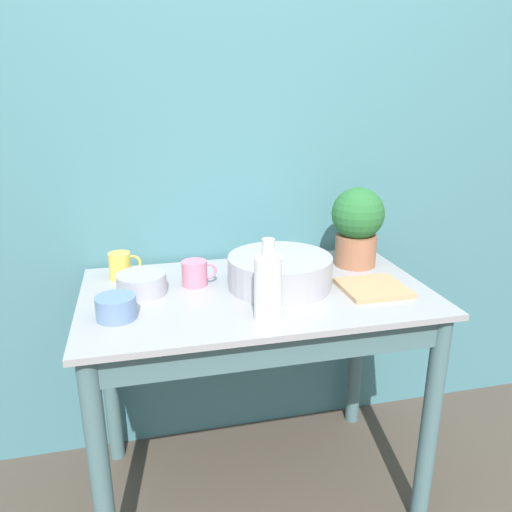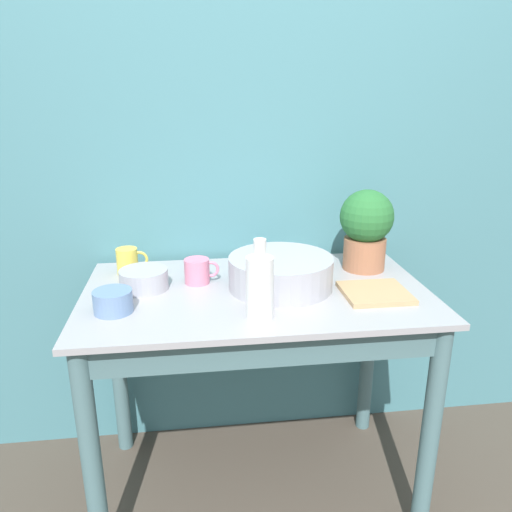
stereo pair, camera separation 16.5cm
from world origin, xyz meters
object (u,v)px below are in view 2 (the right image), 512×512
at_px(mug_pink, 198,271).
at_px(tray_board, 375,293).
at_px(bowl_small_blue, 113,301).
at_px(bowl_small_steel, 144,279).
at_px(bottle_tall, 260,287).
at_px(mug_yellow, 128,261).
at_px(potted_plant, 366,227).
at_px(bowl_wash_large, 281,272).

height_order(mug_pink, tray_board, mug_pink).
relative_size(mug_pink, bowl_small_blue, 1.03).
relative_size(bowl_small_steel, bowl_small_blue, 1.37).
relative_size(bottle_tall, bowl_small_blue, 2.08).
relative_size(mug_yellow, bowl_small_steel, 0.70).
bearing_deg(bowl_small_steel, mug_yellow, 113.40).
bearing_deg(mug_pink, bowl_small_steel, -169.25).
relative_size(potted_plant, mug_yellow, 2.64).
xyz_separation_m(mug_pink, tray_board, (0.58, -0.19, -0.04)).
relative_size(mug_yellow, tray_board, 0.54).
height_order(potted_plant, mug_pink, potted_plant).
distance_m(potted_plant, bowl_wash_large, 0.39).
bearing_deg(bottle_tall, bowl_small_steel, 141.75).
relative_size(bowl_wash_large, bowl_small_blue, 3.00).
bearing_deg(bowl_small_steel, bottle_tall, -38.25).
distance_m(mug_yellow, bowl_small_blue, 0.34).
bearing_deg(potted_plant, bowl_small_steel, -172.90).
relative_size(bowl_wash_large, mug_yellow, 3.11).
xyz_separation_m(bowl_wash_large, bottle_tall, (-0.10, -0.24, 0.05)).
bearing_deg(mug_pink, bottle_tall, -60.97).
xyz_separation_m(bowl_small_steel, bowl_small_blue, (-0.08, -0.18, 0.00)).
bearing_deg(bowl_wash_large, bottle_tall, -113.75).
xyz_separation_m(mug_yellow, mug_pink, (0.25, -0.12, -0.00)).
distance_m(bottle_tall, tray_board, 0.43).
relative_size(mug_yellow, mug_pink, 0.94).
bearing_deg(bowl_wash_large, tray_board, -19.98).
height_order(mug_pink, bowl_small_steel, mug_pink).
relative_size(mug_yellow, bowl_small_blue, 0.96).
bearing_deg(bottle_tall, tray_board, 17.78).
distance_m(bowl_wash_large, tray_board, 0.32).
xyz_separation_m(bottle_tall, bowl_small_steel, (-0.36, 0.28, -0.07)).
height_order(bowl_wash_large, bottle_tall, bottle_tall).
bearing_deg(bowl_small_blue, potted_plant, 17.42).
relative_size(bowl_small_steel, tray_board, 0.77).
height_order(potted_plant, mug_yellow, potted_plant).
bearing_deg(bowl_wash_large, potted_plant, 22.87).
height_order(bottle_tall, tray_board, bottle_tall).
bearing_deg(mug_yellow, bottle_tall, -45.94).
height_order(bottle_tall, mug_pink, bottle_tall).
bearing_deg(bowl_wash_large, bowl_small_steel, 174.49).
xyz_separation_m(mug_pink, bowl_small_steel, (-0.18, -0.03, -0.01)).
xyz_separation_m(bowl_wash_large, mug_pink, (-0.28, 0.08, -0.01)).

